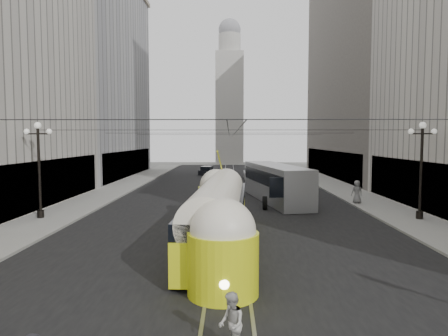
{
  "coord_description": "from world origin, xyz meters",
  "views": [
    {
      "loc": [
        0.06,
        -8.2,
        5.41
      ],
      "look_at": [
        -0.26,
        14.17,
        3.78
      ],
      "focal_mm": 32.0,
      "sensor_mm": 36.0,
      "label": 1
    }
  ],
  "objects_px": {
    "city_bus": "(276,181)",
    "pedestrian_sidewalk_right": "(357,192)",
    "pedestrian_crossing_b": "(231,324)",
    "streetcar": "(219,212)"
  },
  "relations": [
    {
      "from": "pedestrian_sidewalk_right",
      "to": "pedestrian_crossing_b",
      "type": "bearing_deg",
      "value": 57.36
    },
    {
      "from": "pedestrian_crossing_b",
      "to": "pedestrian_sidewalk_right",
      "type": "relative_size",
      "value": 0.85
    },
    {
      "from": "pedestrian_sidewalk_right",
      "to": "streetcar",
      "type": "bearing_deg",
      "value": 40.42
    },
    {
      "from": "pedestrian_crossing_b",
      "to": "pedestrian_sidewalk_right",
      "type": "xyz_separation_m",
      "value": [
        10.4,
        22.95,
        0.29
      ]
    },
    {
      "from": "city_bus",
      "to": "pedestrian_sidewalk_right",
      "type": "bearing_deg",
      "value": -15.92
    },
    {
      "from": "pedestrian_crossing_b",
      "to": "city_bus",
      "type": "bearing_deg",
      "value": 160.4
    },
    {
      "from": "city_bus",
      "to": "pedestrian_sidewalk_right",
      "type": "height_order",
      "value": "city_bus"
    },
    {
      "from": "streetcar",
      "to": "city_bus",
      "type": "height_order",
      "value": "streetcar"
    },
    {
      "from": "pedestrian_crossing_b",
      "to": "pedestrian_sidewalk_right",
      "type": "height_order",
      "value": "pedestrian_sidewalk_right"
    },
    {
      "from": "pedestrian_sidewalk_right",
      "to": "city_bus",
      "type": "bearing_deg",
      "value": -24.18
    }
  ]
}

